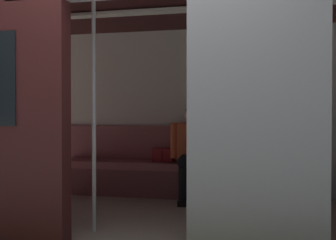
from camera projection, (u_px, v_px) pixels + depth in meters
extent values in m
cube|color=#ADAFB5|center=(257.00, 110.00, 2.94)|extent=(0.99, 0.12, 2.15)
cube|color=black|center=(257.00, 74.00, 2.93)|extent=(0.54, 0.02, 0.55)
cube|color=#351515|center=(162.00, 2.00, 4.32)|extent=(6.40, 2.53, 0.12)
cube|color=gray|center=(163.00, 213.00, 4.36)|extent=(6.08, 2.37, 0.01)
cube|color=silver|center=(184.00, 112.00, 5.49)|extent=(6.08, 0.10, 2.15)
cube|color=#935156|center=(183.00, 143.00, 5.44)|extent=(3.52, 0.06, 0.45)
cube|color=white|center=(162.00, 11.00, 4.32)|extent=(4.48, 0.16, 0.03)
cube|color=#935156|center=(180.00, 166.00, 5.23)|extent=(3.11, 0.44, 0.09)
cube|color=brown|center=(176.00, 186.00, 5.04)|extent=(3.11, 0.04, 0.35)
cube|color=#CC5933|center=(193.00, 143.00, 5.17)|extent=(0.40, 0.26, 0.50)
sphere|color=beige|center=(193.00, 115.00, 5.16)|extent=(0.21, 0.21, 0.21)
sphere|color=brown|center=(193.00, 112.00, 5.17)|extent=(0.19, 0.19, 0.19)
cylinder|color=#CC5933|center=(212.00, 141.00, 5.11)|extent=(0.08, 0.08, 0.44)
cylinder|color=#CC5933|center=(174.00, 140.00, 5.17)|extent=(0.08, 0.08, 0.44)
cylinder|color=black|center=(199.00, 161.00, 4.96)|extent=(0.18, 0.41, 0.14)
cylinder|color=black|center=(184.00, 161.00, 4.99)|extent=(0.18, 0.41, 0.14)
cylinder|color=black|center=(198.00, 184.00, 4.77)|extent=(0.10, 0.10, 0.40)
cylinder|color=black|center=(183.00, 184.00, 4.79)|extent=(0.10, 0.10, 0.40)
cube|color=black|center=(198.00, 203.00, 4.72)|extent=(0.12, 0.23, 0.06)
cube|color=black|center=(182.00, 203.00, 4.74)|extent=(0.12, 0.23, 0.06)
cube|color=maroon|center=(163.00, 155.00, 5.30)|extent=(0.26, 0.14, 0.17)
cube|color=maroon|center=(162.00, 156.00, 5.23)|extent=(0.02, 0.01, 0.14)
cube|color=#26598C|center=(225.00, 162.00, 5.10)|extent=(0.18, 0.24, 0.03)
cylinder|color=silver|center=(94.00, 112.00, 3.68)|extent=(0.04, 0.04, 2.13)
cylinder|color=silver|center=(193.00, 112.00, 3.62)|extent=(0.04, 0.04, 2.13)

